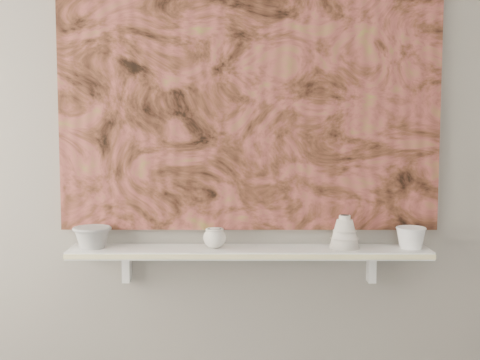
{
  "coord_description": "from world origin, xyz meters",
  "views": [
    {
      "loc": [
        -0.03,
        -1.05,
        1.45
      ],
      "look_at": [
        -0.04,
        1.49,
        1.2
      ],
      "focal_mm": 50.0,
      "sensor_mm": 36.0,
      "label": 1
    }
  ],
  "objects_px": {
    "shelf": "(249,252)",
    "cup_cream": "(215,238)",
    "painting": "(249,91)",
    "bowl_white": "(411,237)",
    "bell_vessel": "(344,232)",
    "bowl_grey": "(92,237)"
  },
  "relations": [
    {
      "from": "bowl_grey",
      "to": "cup_cream",
      "type": "relative_size",
      "value": 1.7
    },
    {
      "from": "painting",
      "to": "bowl_white",
      "type": "xyz_separation_m",
      "value": [
        0.63,
        -0.08,
        -0.57
      ]
    },
    {
      "from": "shelf",
      "to": "painting",
      "type": "distance_m",
      "value": 0.63
    },
    {
      "from": "bell_vessel",
      "to": "bowl_white",
      "type": "bearing_deg",
      "value": 0.0
    },
    {
      "from": "shelf",
      "to": "cup_cream",
      "type": "relative_size",
      "value": 15.82
    },
    {
      "from": "bowl_grey",
      "to": "cup_cream",
      "type": "bearing_deg",
      "value": 0.0
    },
    {
      "from": "bowl_white",
      "to": "bell_vessel",
      "type": "bearing_deg",
      "value": 180.0
    },
    {
      "from": "shelf",
      "to": "bowl_grey",
      "type": "distance_m",
      "value": 0.61
    },
    {
      "from": "painting",
      "to": "bowl_grey",
      "type": "distance_m",
      "value": 0.84
    },
    {
      "from": "shelf",
      "to": "bell_vessel",
      "type": "xyz_separation_m",
      "value": [
        0.37,
        0.0,
        0.08
      ]
    },
    {
      "from": "painting",
      "to": "bell_vessel",
      "type": "distance_m",
      "value": 0.66
    },
    {
      "from": "shelf",
      "to": "bowl_white",
      "type": "height_order",
      "value": "bowl_white"
    },
    {
      "from": "painting",
      "to": "cup_cream",
      "type": "relative_size",
      "value": 16.95
    },
    {
      "from": "shelf",
      "to": "cup_cream",
      "type": "distance_m",
      "value": 0.15
    },
    {
      "from": "shelf",
      "to": "bowl_grey",
      "type": "relative_size",
      "value": 9.3
    },
    {
      "from": "bowl_white",
      "to": "painting",
      "type": "bearing_deg",
      "value": 172.7
    },
    {
      "from": "bell_vessel",
      "to": "cup_cream",
      "type": "bearing_deg",
      "value": 180.0
    },
    {
      "from": "bowl_grey",
      "to": "bell_vessel",
      "type": "bearing_deg",
      "value": 0.0
    },
    {
      "from": "bowl_white",
      "to": "shelf",
      "type": "bearing_deg",
      "value": 180.0
    },
    {
      "from": "bowl_grey",
      "to": "bell_vessel",
      "type": "height_order",
      "value": "bell_vessel"
    },
    {
      "from": "painting",
      "to": "bowl_grey",
      "type": "bearing_deg",
      "value": -172.5
    },
    {
      "from": "cup_cream",
      "to": "bowl_grey",
      "type": "bearing_deg",
      "value": 180.0
    }
  ]
}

